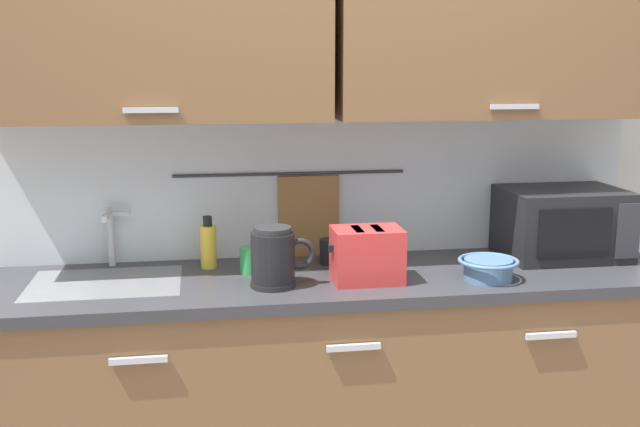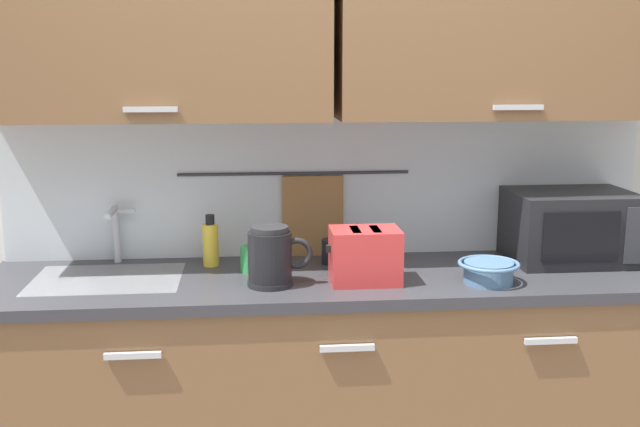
# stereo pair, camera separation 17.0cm
# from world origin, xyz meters

# --- Properties ---
(counter_unit) EXTENTS (2.53, 0.64, 0.90)m
(counter_unit) POSITION_xyz_m (-0.01, 0.30, 0.46)
(counter_unit) COLOR brown
(counter_unit) RESTS_ON ground
(back_wall_assembly) EXTENTS (3.70, 0.41, 2.50)m
(back_wall_assembly) POSITION_xyz_m (-0.00, 0.53, 1.52)
(back_wall_assembly) COLOR silver
(back_wall_assembly) RESTS_ON ground
(sink_faucet) EXTENTS (0.09, 0.17, 0.22)m
(sink_faucet) POSITION_xyz_m (-0.82, 0.53, 1.04)
(sink_faucet) COLOR #B2B5BA
(sink_faucet) RESTS_ON counter_unit
(microwave) EXTENTS (0.46, 0.35, 0.27)m
(microwave) POSITION_xyz_m (0.92, 0.41, 1.04)
(microwave) COLOR black
(microwave) RESTS_ON counter_unit
(electric_kettle) EXTENTS (0.23, 0.16, 0.21)m
(electric_kettle) POSITION_xyz_m (-0.24, 0.19, 1.00)
(electric_kettle) COLOR black
(electric_kettle) RESTS_ON counter_unit
(dish_soap_bottle) EXTENTS (0.06, 0.06, 0.20)m
(dish_soap_bottle) POSITION_xyz_m (-0.46, 0.46, 0.99)
(dish_soap_bottle) COLOR yellow
(dish_soap_bottle) RESTS_ON counter_unit
(mug_near_sink) EXTENTS (0.12, 0.08, 0.09)m
(mug_near_sink) POSITION_xyz_m (-0.30, 0.37, 0.95)
(mug_near_sink) COLOR green
(mug_near_sink) RESTS_ON counter_unit
(mixing_bowl) EXTENTS (0.21, 0.21, 0.08)m
(mixing_bowl) POSITION_xyz_m (0.51, 0.14, 0.94)
(mixing_bowl) COLOR #4C7093
(mixing_bowl) RESTS_ON counter_unit
(toaster) EXTENTS (0.26, 0.17, 0.19)m
(toaster) POSITION_xyz_m (0.09, 0.19, 1.00)
(toaster) COLOR red
(toaster) RESTS_ON counter_unit
(mug_by_kettle) EXTENTS (0.12, 0.08, 0.09)m
(mug_by_kettle) POSITION_xyz_m (0.00, 0.45, 0.95)
(mug_by_kettle) COLOR black
(mug_by_kettle) RESTS_ON counter_unit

